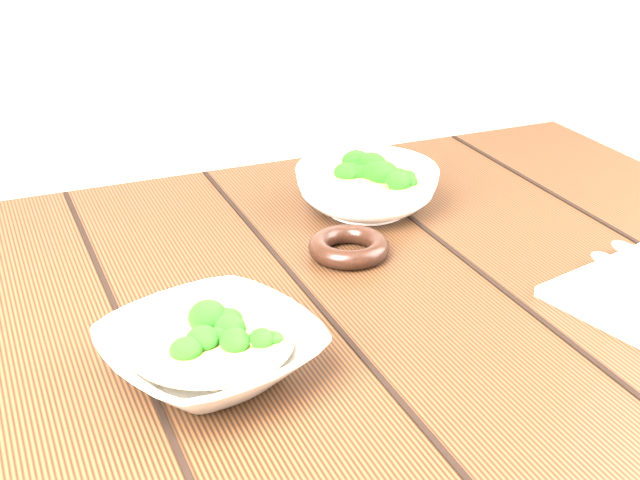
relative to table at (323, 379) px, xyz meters
The scene contains 5 objects.
table is the anchor object (origin of this frame).
soup_bowl_front 0.25m from the table, 144.64° to the right, with size 0.24×0.24×0.05m.
soup_bowl_back 0.27m from the table, 52.32° to the left, with size 0.22×0.22×0.07m.
trivet 0.16m from the table, 46.66° to the left, with size 0.10×0.10×0.02m, color black.
spoon_left 0.36m from the table, 21.39° to the right, with size 0.03×0.17×0.01m.
Camera 1 is at (-0.34, -0.79, 1.22)m, focal length 50.00 mm.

